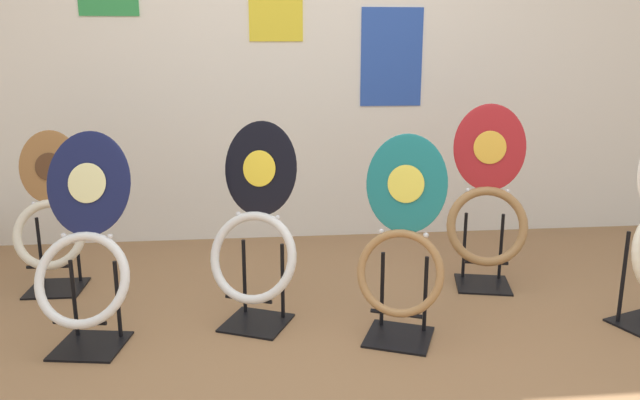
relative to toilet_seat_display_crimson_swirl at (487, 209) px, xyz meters
The scene contains 7 objects.
ground_plane 1.39m from the toilet_seat_display_crimson_swirl, 131.99° to the right, with size 14.00×14.00×0.00m, color #8E6642.
wall_back 1.61m from the toilet_seat_display_crimson_swirl, 130.99° to the left, with size 8.00×0.07×2.60m.
toilet_seat_display_crimson_swirl is the anchor object (origin of this frame).
toilet_seat_display_teal_sax 0.82m from the toilet_seat_display_crimson_swirl, 136.44° to the right, with size 0.42×0.37×0.90m.
toilet_seat_display_jazz_black 1.27m from the toilet_seat_display_crimson_swirl, 163.95° to the right, with size 0.46×0.39×0.93m.
toilet_seat_display_navy_moon 1.99m from the toilet_seat_display_crimson_swirl, 165.99° to the right, with size 0.44×0.39×0.91m.
toilet_seat_display_woodgrain 2.29m from the toilet_seat_display_crimson_swirl, behind, with size 0.37×0.29×0.83m.
Camera 1 is at (-0.33, -2.07, 1.26)m, focal length 35.00 mm.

